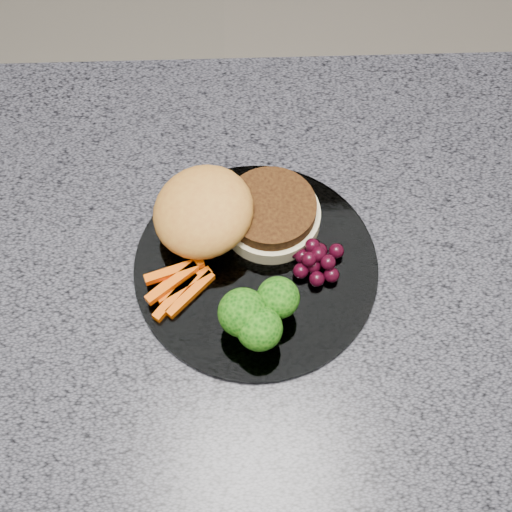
{
  "coord_description": "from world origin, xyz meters",
  "views": [
    {
      "loc": [
        0.04,
        -0.36,
        1.57
      ],
      "look_at": [
        0.06,
        -0.0,
        0.93
      ],
      "focal_mm": 50.0,
      "sensor_mm": 36.0,
      "label": 1
    }
  ],
  "objects_px": {
    "plate": "(256,266)",
    "burger": "(228,215)",
    "grape_bunch": "(316,260)",
    "island_cabinet": "(222,400)"
  },
  "relations": [
    {
      "from": "plate",
      "to": "grape_bunch",
      "type": "relative_size",
      "value": 4.3
    },
    {
      "from": "island_cabinet",
      "to": "grape_bunch",
      "type": "distance_m",
      "value": 0.5
    },
    {
      "from": "island_cabinet",
      "to": "burger",
      "type": "height_order",
      "value": "burger"
    },
    {
      "from": "plate",
      "to": "burger",
      "type": "relative_size",
      "value": 1.23
    },
    {
      "from": "island_cabinet",
      "to": "grape_bunch",
      "type": "relative_size",
      "value": 19.86
    },
    {
      "from": "grape_bunch",
      "to": "burger",
      "type": "bearing_deg",
      "value": 151.06
    },
    {
      "from": "plate",
      "to": "grape_bunch",
      "type": "xyz_separation_m",
      "value": [
        0.06,
        -0.0,
        0.01
      ]
    },
    {
      "from": "island_cabinet",
      "to": "grape_bunch",
      "type": "height_order",
      "value": "grape_bunch"
    },
    {
      "from": "burger",
      "to": "grape_bunch",
      "type": "xyz_separation_m",
      "value": [
        0.09,
        -0.05,
        -0.01
      ]
    },
    {
      "from": "burger",
      "to": "grape_bunch",
      "type": "distance_m",
      "value": 0.11
    }
  ]
}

